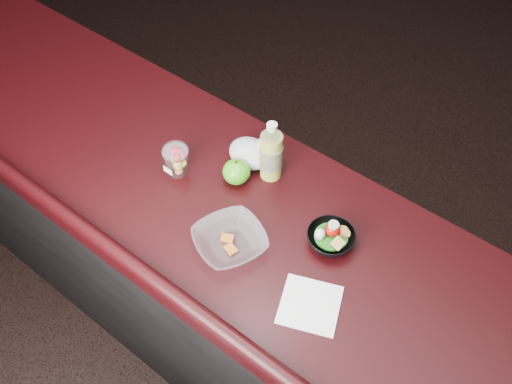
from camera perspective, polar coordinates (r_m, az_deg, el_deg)
room_shell at (r=1.09m, az=-14.66°, el=16.07°), size 8.00×8.00×8.00m
counter at (r=2.21m, az=-2.13°, el=-9.35°), size 4.06×0.71×1.02m
lemonade_bottle at (r=1.80m, az=1.53°, el=3.78°), size 0.07×0.07×0.22m
fruit_cup at (r=1.85m, az=-7.98°, el=3.30°), size 0.09×0.09×0.12m
green_apple at (r=1.82m, az=-1.97°, el=2.04°), size 0.09×0.09×0.09m
plastic_bag at (r=1.87m, az=-0.47°, el=3.97°), size 0.15×0.12×0.11m
snack_bowl at (r=1.69m, az=7.47°, el=-4.54°), size 0.19×0.19×0.08m
takeout_bowl at (r=1.67m, az=-2.62°, el=-4.91°), size 0.27×0.27×0.05m
paper_napkin at (r=1.60m, az=5.41°, el=-11.16°), size 0.21×0.21×0.00m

